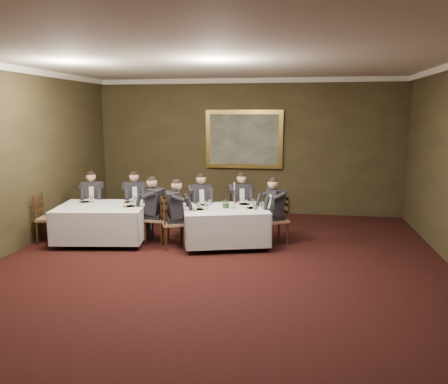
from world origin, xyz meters
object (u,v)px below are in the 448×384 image
(chair_main_backright, at_px, (240,221))
(chair_main_endleft, at_px, (173,233))
(chair_sec_backleft, at_px, (94,218))
(chair_sec_endleft, at_px, (49,228))
(chair_sec_endright, at_px, (157,229))
(centerpiece, at_px, (226,202))
(candlestick, at_px, (234,198))
(chair_main_backleft, at_px, (200,222))
(diner_sec_backright, at_px, (135,208))
(table_second, at_px, (103,221))
(chair_main_endright, at_px, (276,230))
(chair_sec_backright, at_px, (135,218))
(painting, at_px, (244,139))
(diner_sec_endright, at_px, (157,218))
(diner_main_backright, at_px, (241,211))
(diner_main_endright, at_px, (276,219))
(table_main, at_px, (225,223))
(diner_main_backleft, at_px, (200,212))
(diner_main_endleft, at_px, (173,222))
(diner_sec_backleft, at_px, (93,208))

(chair_main_backright, relative_size, chair_main_endleft, 1.00)
(chair_sec_backleft, xyz_separation_m, chair_sec_endleft, (-0.50, -1.00, 0.00))
(chair_sec_endright, distance_m, chair_sec_endleft, 2.25)
(centerpiece, height_order, candlestick, candlestick)
(chair_main_backleft, distance_m, diner_sec_backright, 1.55)
(table_second, relative_size, chair_main_backleft, 1.96)
(table_second, bearing_deg, diner_sec_backright, 70.85)
(chair_main_endright, height_order, centerpiece, chair_main_endright)
(chair_main_endright, height_order, chair_sec_backright, same)
(chair_main_backright, relative_size, diner_sec_backright, 0.74)
(chair_main_backleft, xyz_separation_m, painting, (0.66, 2.31, 1.67))
(diner_sec_endright, height_order, centerpiece, diner_sec_endright)
(chair_sec_backleft, height_order, diner_sec_endright, diner_sec_endright)
(table_second, xyz_separation_m, chair_sec_backleft, (-0.61, 0.83, -0.17))
(chair_main_backright, distance_m, chair_sec_endright, 1.86)
(table_second, distance_m, diner_main_backright, 2.93)
(diner_main_endright, height_order, diner_sec_endright, same)
(chair_sec_backleft, xyz_separation_m, chair_sec_backright, (0.94, 0.14, 0.00))
(table_main, height_order, chair_main_endleft, chair_main_endleft)
(chair_main_backleft, height_order, diner_main_backleft, diner_main_backleft)
(chair_main_backleft, bearing_deg, chair_main_endright, 141.67)
(centerpiece, bearing_deg, chair_main_backright, 79.56)
(chair_sec_endleft, relative_size, centerpiece, 4.31)
(diner_main_backright, height_order, chair_sec_backright, diner_main_backright)
(diner_main_backright, height_order, candlestick, diner_main_backright)
(diner_sec_backright, height_order, centerpiece, diner_sec_backright)
(chair_sec_endright, relative_size, chair_sec_endleft, 1.00)
(diner_main_endright, bearing_deg, chair_sec_endright, 66.37)
(chair_main_endright, relative_size, chair_sec_backright, 1.00)
(chair_main_backleft, height_order, chair_sec_backleft, same)
(diner_main_endleft, bearing_deg, chair_sec_endleft, -112.24)
(chair_sec_endright, bearing_deg, table_main, -85.18)
(table_main, xyz_separation_m, chair_main_endleft, (-1.00, -0.29, -0.17))
(table_second, height_order, diner_main_backleft, diner_main_backleft)
(candlestick, bearing_deg, diner_sec_backright, 162.09)
(table_second, distance_m, diner_main_endleft, 1.54)
(diner_sec_backleft, xyz_separation_m, chair_sec_endright, (1.72, -0.65, -0.23))
(diner_main_backleft, xyz_separation_m, diner_main_backright, (0.85, 0.25, 0.00))
(chair_sec_backright, height_order, diner_sec_backright, diner_sec_backright)
(diner_sec_backleft, height_order, chair_sec_backright, diner_sec_backleft)
(chair_main_endleft, bearing_deg, chair_sec_endleft, -112.34)
(diner_sec_backright, relative_size, candlestick, 2.49)
(chair_main_endright, bearing_deg, diner_main_endright, 90.00)
(chair_main_backleft, bearing_deg, diner_sec_backright, -28.34)
(chair_main_backleft, relative_size, diner_sec_endright, 0.74)
(diner_main_backleft, xyz_separation_m, diner_main_endleft, (-0.33, -0.97, 0.00))
(diner_main_backright, height_order, diner_main_endleft, same)
(diner_sec_backleft, relative_size, diner_sec_backright, 1.00)
(diner_main_backleft, distance_m, diner_main_backright, 0.88)
(table_second, height_order, diner_main_backright, diner_main_backright)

